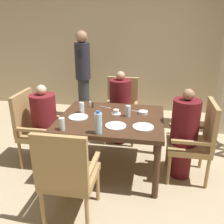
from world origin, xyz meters
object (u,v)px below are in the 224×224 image
object	(u,v)px
diner_in_left_chair	(45,125)
chair_near_corner	(67,173)
chair_far_side	(121,107)
standing_host	(83,73)
chair_right_side	(196,138)
teacup_with_saucer	(116,112)
glass_tall_near	(62,124)
plate_dessert_center	(116,126)
plate_main_left	(78,117)
diner_in_far_chair	(120,107)
bowl_small	(143,113)
glass_tall_mid	(128,111)
water_bottle	(98,123)
diner_in_right_chair	(184,133)
plate_main_right	(143,127)
glass_tall_far	(82,108)
chair_left_side	(35,126)

from	to	relation	value
diner_in_left_chair	chair_near_corner	world-z (taller)	diner_in_left_chair
chair_far_side	standing_host	distance (m)	1.17
chair_right_side	chair_near_corner	world-z (taller)	same
chair_far_side	chair_near_corner	xyz separation A→B (m)	(-0.25, -1.85, 0.00)
teacup_with_saucer	glass_tall_near	size ratio (longest dim) A/B	0.87
plate_dessert_center	plate_main_left	bearing A→B (deg)	160.49
diner_in_far_chair	bowl_small	size ratio (longest dim) A/B	9.49
plate_main_left	bowl_small	bearing A→B (deg)	18.50
standing_host	glass_tall_near	xyz separation A→B (m)	(0.37, -2.11, -0.09)
diner_in_left_chair	chair_near_corner	distance (m)	1.12
diner_in_far_chair	glass_tall_mid	distance (m)	0.77
chair_near_corner	water_bottle	world-z (taller)	chair_near_corner
diner_in_far_chair	bowl_small	distance (m)	0.72
plate_dessert_center	teacup_with_saucer	xyz separation A→B (m)	(-0.05, 0.37, 0.02)
chair_far_side	diner_in_right_chair	world-z (taller)	diner_in_right_chair
diner_in_left_chair	glass_tall_mid	distance (m)	1.10
chair_far_side	glass_tall_mid	distance (m)	0.92
standing_host	plate_main_left	world-z (taller)	standing_host
diner_in_left_chair	water_bottle	world-z (taller)	diner_in_left_chair
teacup_with_saucer	glass_tall_near	distance (m)	0.76
diner_in_right_chair	bowl_small	size ratio (longest dim) A/B	9.43
chair_near_corner	bowl_small	distance (m)	1.29
plate_main_left	plate_main_right	size ratio (longest dim) A/B	1.00
chair_right_side	diner_in_right_chair	world-z (taller)	diner_in_right_chair
chair_far_side	glass_tall_far	bearing A→B (deg)	-115.21
bowl_small	glass_tall_far	size ratio (longest dim) A/B	0.86
chair_near_corner	bowl_small	size ratio (longest dim) A/B	8.20
chair_near_corner	bowl_small	xyz separation A→B (m)	(0.63, 1.11, 0.22)
teacup_with_saucer	plate_main_right	bearing A→B (deg)	-44.54
water_bottle	plate_main_left	bearing A→B (deg)	131.43
diner_in_right_chair	chair_near_corner	distance (m)	1.46
diner_in_left_chair	chair_far_side	bearing A→B (deg)	46.59
water_bottle	chair_left_side	bearing A→B (deg)	154.61
diner_in_left_chair	diner_in_far_chair	size ratio (longest dim) A/B	0.96
diner_in_right_chair	glass_tall_near	distance (m)	1.42
chair_left_side	glass_tall_far	xyz separation A→B (m)	(0.63, 0.09, 0.27)
chair_left_side	diner_in_far_chair	size ratio (longest dim) A/B	0.86
bowl_small	glass_tall_far	world-z (taller)	glass_tall_far
plate_main_right	water_bottle	bearing A→B (deg)	-153.09
chair_left_side	glass_tall_far	world-z (taller)	chair_left_side
chair_left_side	water_bottle	bearing A→B (deg)	-25.39
chair_near_corner	glass_tall_far	size ratio (longest dim) A/B	7.06
plate_main_right	plate_dessert_center	xyz separation A→B (m)	(-0.31, -0.02, 0.00)
chair_left_side	teacup_with_saucer	bearing A→B (deg)	6.79
chair_right_side	glass_tall_mid	xyz separation A→B (m)	(-0.83, 0.07, 0.27)
plate_main_right	water_bottle	world-z (taller)	water_bottle
chair_far_side	bowl_small	distance (m)	0.86
diner_in_right_chair	glass_tall_far	size ratio (longest dim) A/B	8.12
plate_main_right	bowl_small	size ratio (longest dim) A/B	1.98
standing_host	bowl_small	distance (m)	1.92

